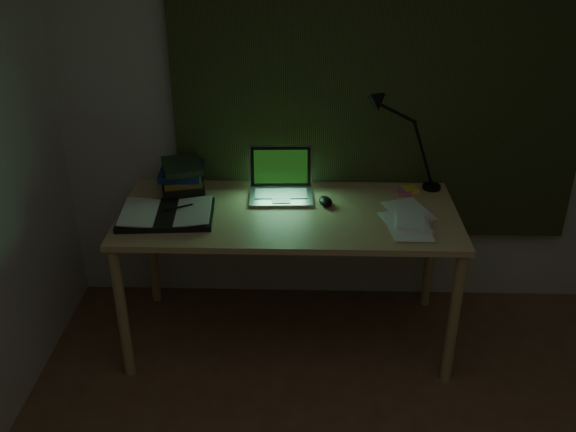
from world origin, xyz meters
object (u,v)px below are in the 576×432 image
object	(u,v)px
book_stack	(183,177)
desk_lamp	(437,142)
open_textbook	(167,214)
loose_papers	(401,219)
desk	(289,277)
laptop	(281,177)

from	to	relation	value
book_stack	desk_lamp	bearing A→B (deg)	3.20
open_textbook	desk_lamp	distance (m)	1.45
open_textbook	loose_papers	xyz separation A→B (m)	(1.16, 0.00, -0.01)
book_stack	desk	bearing A→B (deg)	-21.43
open_textbook	laptop	bearing A→B (deg)	18.38
desk_lamp	laptop	bearing A→B (deg)	-155.68
open_textbook	desk_lamp	xyz separation A→B (m)	(1.38, 0.38, 0.25)
desk	laptop	bearing A→B (deg)	105.98
desk	loose_papers	world-z (taller)	loose_papers
desk	loose_papers	xyz separation A→B (m)	(0.56, -0.08, 0.40)
desk	laptop	distance (m)	0.54
open_textbook	book_stack	bearing A→B (deg)	79.40
laptop	desk_lamp	xyz separation A→B (m)	(0.82, 0.14, 0.15)
open_textbook	loose_papers	bearing A→B (deg)	-4.22
loose_papers	desk_lamp	bearing A→B (deg)	60.31
book_stack	desk_lamp	world-z (taller)	desk_lamp
desk	book_stack	xyz separation A→B (m)	(-0.57, 0.22, 0.48)
laptop	desk_lamp	world-z (taller)	desk_lamp
laptop	book_stack	world-z (taller)	laptop
open_textbook	loose_papers	size ratio (longest dim) A/B	1.42
open_textbook	loose_papers	world-z (taller)	open_textbook
laptop	book_stack	distance (m)	0.53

